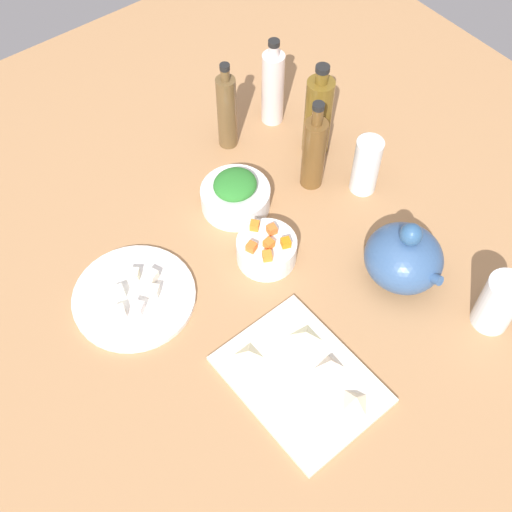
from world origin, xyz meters
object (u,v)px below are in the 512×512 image
object	(u,v)px
bottle_3	(273,87)
bowl_greens	(236,198)
bottle_2	(318,115)
bowl_carrots	(267,250)
bottle_0	(227,111)
drinking_glass_0	(499,303)
drinking_glass_1	(366,166)
bottle_1	(314,152)
plate_tofu	(134,297)
teapot	(404,258)
cutting_board	(301,379)

from	to	relation	value
bottle_3	bowl_greens	bearing A→B (deg)	-54.90
bottle_2	bowl_carrots	bearing A→B (deg)	-58.14
bowl_carrots	bottle_0	distance (cm)	35.51
bottle_0	drinking_glass_0	size ratio (longest dim) A/B	1.78
bowl_greens	bowl_carrots	xyz separation A→B (cm)	(15.35, -3.53, 0.21)
bottle_2	drinking_glass_1	world-z (taller)	bottle_2
bottle_0	bottle_1	distance (cm)	22.83
plate_tofu	teapot	bearing A→B (deg)	58.08
cutting_board	drinking_glass_0	world-z (taller)	drinking_glass_0
bowl_greens	bottle_2	bearing A→B (deg)	95.87
bottle_0	drinking_glass_0	distance (cm)	71.49
plate_tofu	drinking_glass_0	bearing A→B (deg)	48.04
teapot	bottle_2	distance (cm)	39.61
drinking_glass_1	bowl_greens	bearing A→B (deg)	-117.44
bowl_greens	drinking_glass_0	world-z (taller)	drinking_glass_0
bowl_carrots	bottle_0	size ratio (longest dim) A/B	0.54
bottle_1	bottle_2	bearing A→B (deg)	134.58
drinking_glass_1	plate_tofu	bearing A→B (deg)	-96.53
teapot	drinking_glass_1	distance (cm)	24.48
bottle_0	bowl_greens	bearing A→B (deg)	-31.59
plate_tofu	bowl_carrots	xyz separation A→B (cm)	(8.44, 27.09, 2.18)
teapot	bottle_3	world-z (taller)	bottle_3
bottle_0	bottle_1	size ratio (longest dim) A/B	0.99
cutting_board	plate_tofu	bearing A→B (deg)	-156.51
cutting_board	bowl_carrots	bearing A→B (deg)	154.40
cutting_board	bowl_carrots	distance (cm)	28.51
bowl_carrots	bottle_0	world-z (taller)	bottle_0
bowl_carrots	bottle_0	xyz separation A→B (cm)	(-31.95, 13.74, 7.17)
teapot	bottle_3	size ratio (longest dim) A/B	0.77
drinking_glass_1	bottle_3	bearing A→B (deg)	-175.94
bottle_3	drinking_glass_1	xyz separation A→B (cm)	(29.96, 2.12, -2.86)
bottle_1	bottle_3	world-z (taller)	bottle_1
teapot	drinking_glass_1	world-z (taller)	teapot
bottle_3	drinking_glass_1	world-z (taller)	bottle_3
plate_tofu	drinking_glass_0	world-z (taller)	drinking_glass_0
plate_tofu	bowl_greens	size ratio (longest dim) A/B	1.62
bottle_1	bottle_2	world-z (taller)	bottle_2
plate_tofu	bottle_0	bearing A→B (deg)	119.93
bottle_1	bottle_3	size ratio (longest dim) A/B	1.02
bottle_3	drinking_glass_0	world-z (taller)	bottle_3
bottle_0	drinking_glass_1	world-z (taller)	bottle_0
bowl_carrots	bottle_3	world-z (taller)	bottle_3
plate_tofu	bottle_1	bearing A→B (deg)	92.29
bowl_carrots	drinking_glass_0	size ratio (longest dim) A/B	0.97
teapot	bottle_0	size ratio (longest dim) A/B	0.76
plate_tofu	drinking_glass_0	distance (cm)	70.50
teapot	bottle_3	xyz separation A→B (cm)	(-52.04, 8.41, 3.70)
cutting_board	drinking_glass_0	size ratio (longest dim) A/B	2.24
bowl_greens	teapot	xyz separation A→B (cm)	(35.45, 15.20, 3.65)
bottle_1	drinking_glass_1	bearing A→B (deg)	43.86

